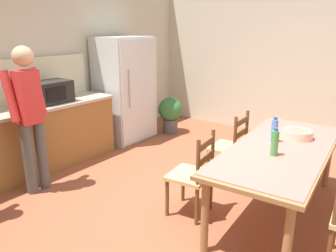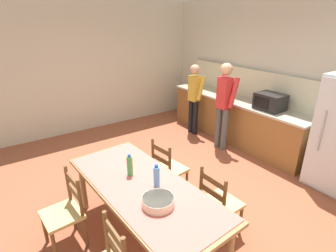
{
  "view_description": "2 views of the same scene",
  "coord_description": "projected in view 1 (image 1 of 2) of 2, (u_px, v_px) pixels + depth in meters",
  "views": [
    {
      "loc": [
        -2.62,
        -1.75,
        1.91
      ],
      "look_at": [
        -0.17,
        0.1,
        0.98
      ],
      "focal_mm": 35.0,
      "sensor_mm": 36.0,
      "label": 1
    },
    {
      "loc": [
        2.7,
        -1.95,
        2.45
      ],
      "look_at": [
        0.15,
        -0.2,
        1.19
      ],
      "focal_mm": 28.0,
      "sensor_mm": 36.0,
      "label": 2
    }
  ],
  "objects": [
    {
      "name": "potted_plant",
      "position": [
        170.0,
        112.0,
        6.07
      ],
      "size": [
        0.44,
        0.44,
        0.67
      ],
      "color": "#4C4C51",
      "rests_on": "ground"
    },
    {
      "name": "bottle_near_centre",
      "position": [
        275.0,
        143.0,
        3.04
      ],
      "size": [
        0.07,
        0.07,
        0.27
      ],
      "color": "green",
      "rests_on": "dining_table"
    },
    {
      "name": "refrigerator",
      "position": [
        125.0,
        89.0,
        5.62
      ],
      "size": [
        0.89,
        0.73,
        1.76
      ],
      "color": "silver",
      "rests_on": "ground"
    },
    {
      "name": "microwave",
      "position": [
        51.0,
        92.0,
        4.5
      ],
      "size": [
        0.5,
        0.39,
        0.3
      ],
      "color": "black",
      "rests_on": "kitchen_counter"
    },
    {
      "name": "chair_side_far_right",
      "position": [
        230.0,
        147.0,
        4.16
      ],
      "size": [
        0.44,
        0.42,
        0.91
      ],
      "rotation": [
        0.0,
        0.0,
        3.18
      ],
      "color": "brown",
      "rests_on": "ground"
    },
    {
      "name": "serving_bowl",
      "position": [
        297.0,
        133.0,
        3.55
      ],
      "size": [
        0.32,
        0.32,
        0.09
      ],
      "color": "beige",
      "rests_on": "dining_table"
    },
    {
      "name": "person_at_counter",
      "position": [
        30.0,
        113.0,
        3.74
      ],
      "size": [
        0.43,
        0.3,
        1.72
      ],
      "rotation": [
        0.0,
        0.0,
        1.57
      ],
      "color": "#4C4C4C",
      "rests_on": "ground"
    },
    {
      "name": "wall_right",
      "position": [
        292.0,
        55.0,
        5.63
      ],
      "size": [
        0.12,
        5.2,
        2.9
      ],
      "primitive_type": "cube",
      "color": "beige",
      "rests_on": "ground"
    },
    {
      "name": "wall_back",
      "position": [
        32.0,
        60.0,
        4.68
      ],
      "size": [
        6.52,
        0.12,
        2.9
      ],
      "primitive_type": "cube",
      "color": "beige",
      "rests_on": "ground"
    },
    {
      "name": "dining_table",
      "position": [
        280.0,
        154.0,
        3.32
      ],
      "size": [
        2.2,
        1.03,
        0.75
      ],
      "rotation": [
        0.0,
        0.0,
        0.07
      ],
      "color": "olive",
      "rests_on": "ground"
    },
    {
      "name": "ground_plane",
      "position": [
        184.0,
        210.0,
        3.57
      ],
      "size": [
        8.32,
        8.32,
        0.0
      ],
      "primitive_type": "plane",
      "color": "brown"
    },
    {
      "name": "bottle_off_centre",
      "position": [
        274.0,
        130.0,
        3.4
      ],
      "size": [
        0.07,
        0.07,
        0.27
      ],
      "color": "#4C8ED6",
      "rests_on": "dining_table"
    },
    {
      "name": "chair_side_far_left",
      "position": [
        193.0,
        175.0,
        3.39
      ],
      "size": [
        0.47,
        0.45,
        0.91
      ],
      "rotation": [
        0.0,
        0.0,
        3.27
      ],
      "color": "brown",
      "rests_on": "ground"
    }
  ]
}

